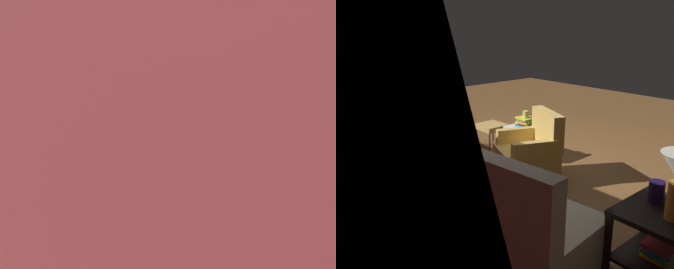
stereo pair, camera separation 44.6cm
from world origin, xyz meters
TOP-DOWN VIEW (x-y plane):
  - ground at (0.00, 0.00)m, footprint 12.00×12.00m
  - couch at (-1.05, 1.51)m, footprint 1.98×1.04m
  - armchair at (-0.32, 0.25)m, footprint 0.87×0.88m
  - small_vase at (-2.13, 0.65)m, footprint 0.12×0.12m
  - laptop_desk at (0.00, 1.06)m, footprint 0.56×0.44m
  - laptop at (0.01, 1.10)m, footprint 0.36×0.31m
  - wicker_hamper at (0.27, -0.23)m, footprint 0.45×0.45m
  - book_stack_hamper at (0.27, -0.24)m, footprint 0.28×0.23m
  - yellow_mug at (0.26, -0.22)m, footprint 0.08×0.08m
  - tv_remote at (0.37, -0.31)m, footprint 0.08×0.17m
  - ottoman at (1.02, -0.21)m, footprint 0.40×0.40m
  - circular_rug at (1.04, 0.88)m, footprint 1.50×1.50m
  - pet_bowl_steel at (2.14, -0.16)m, footprint 0.20×0.20m
  - pet_bowl_teal at (2.44, -0.02)m, footprint 0.20×0.20m
  - potted_plant at (2.21, 0.85)m, footprint 0.34×0.34m

SIDE VIEW (x-z plane):
  - ground at x=0.00m, z-range 0.00..0.00m
  - circular_rug at x=1.04m, z-range 0.00..0.01m
  - pet_bowl_steel at x=2.14m, z-range 0.00..0.05m
  - pet_bowl_teal at x=2.44m, z-range 0.00..0.05m
  - wicker_hamper at x=0.27m, z-range 0.00..0.48m
  - ottoman at x=1.02m, z-range 0.13..0.49m
  - couch at x=-1.05m, z-range -0.17..0.83m
  - potted_plant at x=2.21m, z-range 0.06..0.61m
  - armchair at x=-0.32m, z-range -0.07..0.80m
  - laptop_desk at x=0.00m, z-range 0.18..0.66m
  - tv_remote at x=0.37m, z-range 0.48..0.50m
  - laptop at x=0.01m, z-range 0.42..0.63m
  - book_stack_hamper at x=0.27m, z-range 0.48..0.62m
  - small_vase at x=-2.13m, z-range 0.55..0.72m
  - yellow_mug at x=0.26m, z-range 0.61..0.71m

